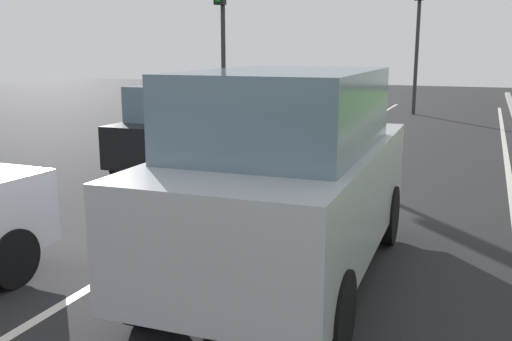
% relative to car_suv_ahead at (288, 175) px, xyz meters
% --- Properties ---
extents(ground_plane, '(60.00, 60.00, 0.00)m').
position_rel_car_suv_ahead_xyz_m(ground_plane, '(-1.15, 4.99, -1.17)').
color(ground_plane, '#262628').
extents(lane_line_center, '(0.12, 32.00, 0.01)m').
position_rel_car_suv_ahead_xyz_m(lane_line_center, '(-1.85, 4.99, -1.16)').
color(lane_line_center, silver).
rests_on(lane_line_center, ground).
extents(lane_line_right_edge, '(0.12, 32.00, 0.01)m').
position_rel_car_suv_ahead_xyz_m(lane_line_right_edge, '(2.45, 4.99, -1.16)').
color(lane_line_right_edge, silver).
rests_on(lane_line_right_edge, ground).
extents(car_suv_ahead, '(2.05, 4.54, 2.28)m').
position_rel_car_suv_ahead_xyz_m(car_suv_ahead, '(0.00, 0.00, 0.00)').
color(car_suv_ahead, '#B7BABF').
rests_on(car_suv_ahead, ground).
extents(car_hatchback_far, '(1.75, 3.71, 1.78)m').
position_rel_car_suv_ahead_xyz_m(car_hatchback_far, '(-3.77, 4.66, -0.28)').
color(car_hatchback_far, black).
rests_on(car_hatchback_far, ground).
extents(traffic_light_overhead_left, '(0.32, 0.50, 4.92)m').
position_rel_car_suv_ahead_xyz_m(traffic_light_overhead_left, '(-5.81, 10.81, 2.16)').
color(traffic_light_overhead_left, '#2D2D2D').
rests_on(traffic_light_overhead_left, ground).
extents(traffic_light_far_median, '(0.32, 0.50, 5.34)m').
position_rel_car_suv_ahead_xyz_m(traffic_light_far_median, '(-0.67, 17.03, 2.44)').
color(traffic_light_far_median, '#2D2D2D').
rests_on(traffic_light_far_median, ground).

